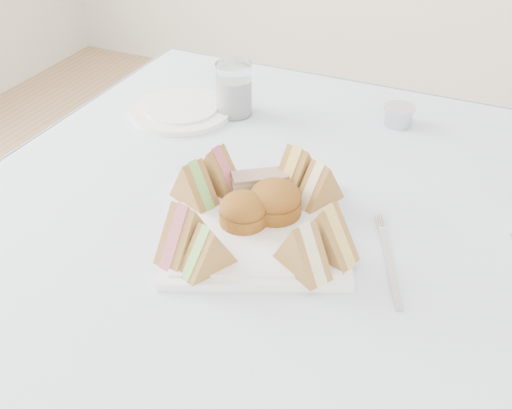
% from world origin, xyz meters
% --- Properties ---
extents(table, '(0.90, 0.90, 0.74)m').
position_xyz_m(table, '(0.00, 0.00, 0.37)').
color(table, brown).
rests_on(table, floor).
extents(tablecloth, '(1.02, 1.02, 0.01)m').
position_xyz_m(tablecloth, '(0.00, 0.00, 0.74)').
color(tablecloth, silver).
rests_on(tablecloth, table).
extents(serving_plate, '(0.35, 0.35, 0.01)m').
position_xyz_m(serving_plate, '(-0.01, -0.08, 0.75)').
color(serving_plate, white).
rests_on(serving_plate, tablecloth).
extents(sandwich_fl_a, '(0.06, 0.10, 0.08)m').
position_xyz_m(sandwich_fl_a, '(-0.08, -0.18, 0.80)').
color(sandwich_fl_a, olive).
rests_on(sandwich_fl_a, serving_plate).
extents(sandwich_fl_b, '(0.07, 0.09, 0.07)m').
position_xyz_m(sandwich_fl_b, '(-0.03, -0.19, 0.79)').
color(sandwich_fl_b, olive).
rests_on(sandwich_fl_b, serving_plate).
extents(sandwich_fr_a, '(0.10, 0.07, 0.08)m').
position_xyz_m(sandwich_fr_a, '(0.10, -0.10, 0.80)').
color(sandwich_fr_a, olive).
rests_on(sandwich_fr_a, serving_plate).
extents(sandwich_fr_b, '(0.09, 0.08, 0.08)m').
position_xyz_m(sandwich_fr_b, '(0.08, -0.14, 0.80)').
color(sandwich_fr_b, olive).
rests_on(sandwich_fr_b, serving_plate).
extents(sandwich_bl_a, '(0.09, 0.07, 0.07)m').
position_xyz_m(sandwich_bl_a, '(-0.13, -0.06, 0.79)').
color(sandwich_bl_a, olive).
rests_on(sandwich_bl_a, serving_plate).
extents(sandwich_bl_b, '(0.09, 0.06, 0.08)m').
position_xyz_m(sandwich_bl_b, '(-0.11, -0.02, 0.80)').
color(sandwich_bl_b, olive).
rests_on(sandwich_bl_b, serving_plate).
extents(sandwich_br_a, '(0.07, 0.09, 0.07)m').
position_xyz_m(sandwich_br_a, '(0.05, 0.02, 0.79)').
color(sandwich_br_a, olive).
rests_on(sandwich_br_a, serving_plate).
extents(sandwich_br_b, '(0.07, 0.10, 0.08)m').
position_xyz_m(sandwich_br_b, '(0.01, 0.03, 0.80)').
color(sandwich_br_b, olive).
rests_on(sandwich_br_b, serving_plate).
extents(scone_left, '(0.10, 0.10, 0.05)m').
position_xyz_m(scone_left, '(-0.03, -0.08, 0.78)').
color(scone_left, '#9A6023').
rests_on(scone_left, serving_plate).
extents(scone_right, '(0.11, 0.11, 0.05)m').
position_xyz_m(scone_right, '(0.00, -0.04, 0.78)').
color(scone_right, '#9A6023').
rests_on(scone_right, serving_plate).
extents(pastry_slice, '(0.09, 0.08, 0.04)m').
position_xyz_m(pastry_slice, '(-0.04, -0.00, 0.78)').
color(pastry_slice, tan).
rests_on(pastry_slice, serving_plate).
extents(side_plate, '(0.27, 0.27, 0.01)m').
position_xyz_m(side_plate, '(-0.31, 0.21, 0.75)').
color(side_plate, white).
rests_on(side_plate, tablecloth).
extents(water_glass, '(0.09, 0.09, 0.10)m').
position_xyz_m(water_glass, '(-0.21, 0.26, 0.80)').
color(water_glass, white).
rests_on(water_glass, tablecloth).
extents(tea_strainer, '(0.08, 0.08, 0.03)m').
position_xyz_m(tea_strainer, '(0.09, 0.35, 0.76)').
color(tea_strainer, '#B6B4C2').
rests_on(tea_strainer, tablecloth).
extents(fork, '(0.08, 0.16, 0.00)m').
position_xyz_m(fork, '(0.19, -0.08, 0.75)').
color(fork, '#B6B4C2').
rests_on(fork, tablecloth).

